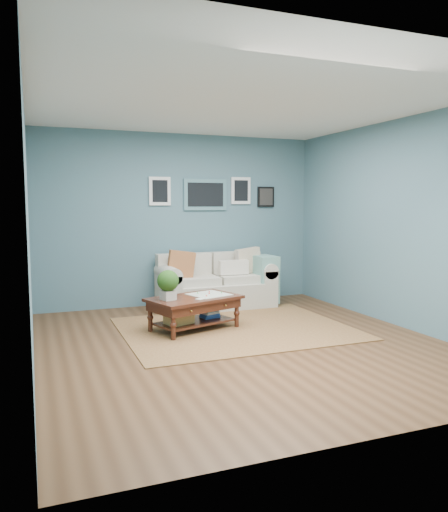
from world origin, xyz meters
name	(u,v)px	position (x,y,z in m)	size (l,w,h in m)	color
room_shell	(241,225)	(0.01, 0.06, 1.36)	(5.00, 5.02, 2.70)	brown
area_rug	(236,328)	(0.18, 0.63, 0.01)	(2.85, 2.28, 0.01)	brown
loveseat	(220,283)	(0.49, 2.02, 0.38)	(1.80, 0.82, 0.93)	beige
coffee_table	(190,303)	(-0.39, 0.77, 0.35)	(1.29, 0.99, 0.80)	black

